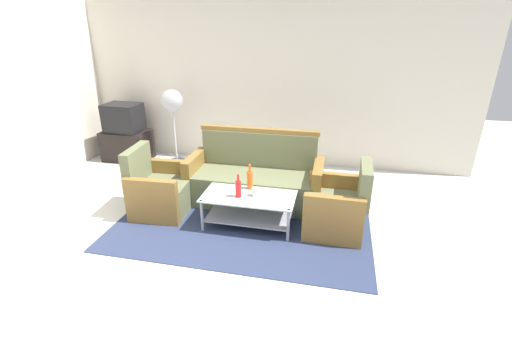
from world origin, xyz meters
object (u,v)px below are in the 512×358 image
bottle_orange (250,179)px  cup (255,192)px  couch (255,180)px  pedestal_fan (172,105)px  television (123,118)px  armchair_right (337,208)px  tv_stand (127,145)px  coffee_table (249,205)px  bottle_red (238,188)px  armchair_left (160,191)px

bottle_orange → cup: bearing=-59.1°
couch → pedestal_fan: 2.15m
television → armchair_right: bearing=158.7°
armchair_right → tv_stand: (-3.69, 1.64, -0.03)m
coffee_table → television: television is taller
couch → coffee_table: couch is taller
bottle_red → television: bearing=144.2°
coffee_table → armchair_right: bearing=6.7°
armchair_left → coffee_table: bearing=82.0°
cup → tv_stand: (-2.73, 1.77, -0.20)m
bottle_orange → pedestal_fan: 2.42m
armchair_right → bottle_orange: armchair_right is taller
armchair_left → coffee_table: 1.22m
tv_stand → couch: bearing=-23.2°
pedestal_fan → cup: bearing=-44.9°
cup → tv_stand: bearing=147.1°
tv_stand → coffee_table: bearing=-33.5°
bottle_red → tv_stand: bottle_red is taller
cup → pedestal_fan: 2.63m
armchair_left → pedestal_fan: (-0.54, 1.71, 0.73)m
television → cup: bearing=149.8°
coffee_table → bottle_orange: (-0.03, 0.18, 0.26)m
tv_stand → cup: bearing=-32.9°
coffee_table → television: bearing=146.4°
coffee_table → television: (-2.66, 1.76, 0.49)m
bottle_orange → armchair_left: bearing=-176.6°
bottle_orange → tv_stand: (-2.63, 1.59, -0.27)m
cup → armchair_left: bearing=175.2°
armchair_left → armchair_right: (2.25, 0.02, 0.00)m
coffee_table → bottle_red: bottle_red is taller
television → pedestal_fan: size_ratio=0.49×
bottle_orange → bottle_red: bearing=-107.4°
bottle_orange → television: 3.08m
bottle_orange → tv_stand: bearing=148.9°
armchair_left → armchair_right: 2.25m
couch → cup: (0.15, -0.66, 0.14)m
armchair_right → bottle_red: armchair_right is taller
armchair_left → bottle_orange: armchair_left is taller
armchair_right → bottle_red: 1.19m
television → armchair_left: bearing=133.7°
bottle_red → pedestal_fan: bearing=131.0°
armchair_left → cup: bearing=82.1°
couch → pedestal_fan: size_ratio=1.42×
bottle_red → television: size_ratio=0.46×
armchair_right → pedestal_fan: (-2.79, 1.69, 0.73)m
bottle_red → television: (-2.55, 1.84, 0.24)m
bottle_red → tv_stand: (-2.55, 1.84, -0.26)m
armchair_left → cup: (1.29, -0.11, 0.17)m
cup → pedestal_fan: (-1.83, 1.82, 0.55)m
bottle_red → couch: bearing=87.2°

